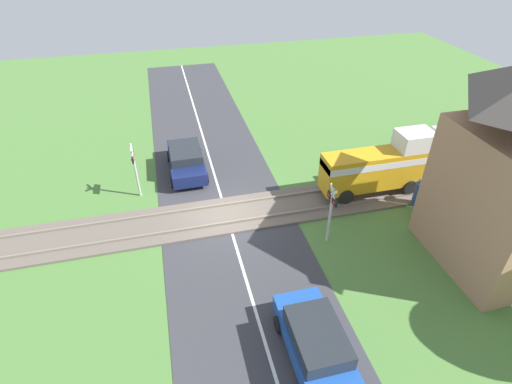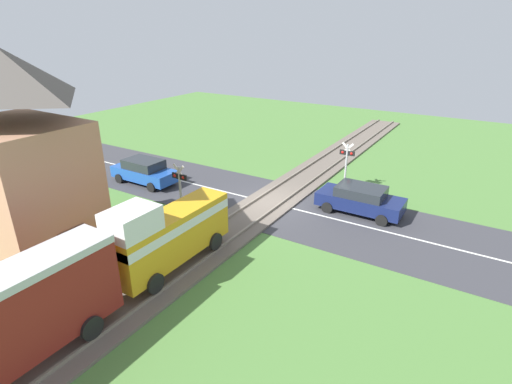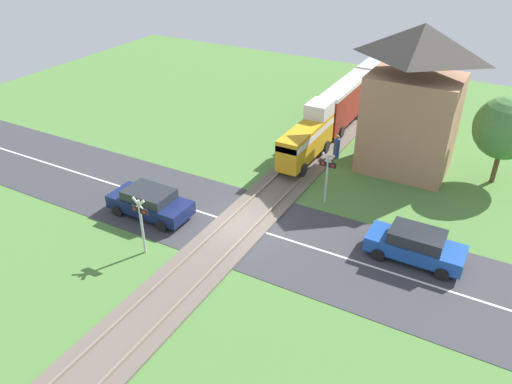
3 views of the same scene
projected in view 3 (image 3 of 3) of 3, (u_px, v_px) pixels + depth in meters
ground_plane at (242, 225)px, 25.17m from camera, size 60.00×60.00×0.00m
road_surface at (242, 225)px, 25.17m from camera, size 48.00×6.40×0.02m
track_bed at (242, 224)px, 25.14m from camera, size 2.80×48.00×0.24m
train at (350, 98)px, 35.79m from camera, size 1.58×20.61×3.18m
car_near_crossing at (150, 202)px, 25.62m from camera, size 4.41×2.02×1.48m
car_far_side at (416, 245)px, 22.41m from camera, size 4.31×1.89×1.55m
crossing_signal_west_approach at (141, 218)px, 22.31m from camera, size 0.90×0.18×2.96m
crossing_signal_east_approach at (327, 172)px, 26.10m from camera, size 0.90×0.18×2.96m
station_building at (413, 103)px, 28.35m from camera, size 5.45×4.15×8.61m
pedestrian_by_station at (337, 148)px, 31.35m from camera, size 0.39×0.39×1.58m
tree_by_station at (506, 128)px, 27.37m from camera, size 3.53×3.53×5.14m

